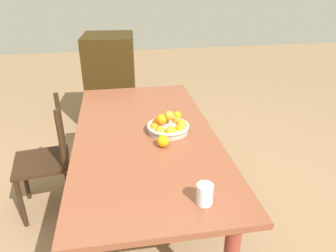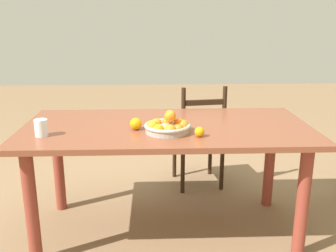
% 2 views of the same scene
% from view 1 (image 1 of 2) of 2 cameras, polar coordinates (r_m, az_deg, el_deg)
% --- Properties ---
extents(ground_plane, '(12.00, 12.00, 0.00)m').
position_cam_1_polar(ground_plane, '(2.59, -3.56, -16.63)').
color(ground_plane, '#88694A').
extents(dining_table, '(1.89, 0.93, 0.77)m').
position_cam_1_polar(dining_table, '(2.20, -4.03, -3.77)').
color(dining_table, brown).
rests_on(dining_table, ground).
extents(chair_near_window, '(0.46, 0.46, 0.92)m').
position_cam_1_polar(chair_near_window, '(2.63, -20.78, -5.70)').
color(chair_near_window, black).
rests_on(chair_near_window, ground).
extents(cabinet, '(0.63, 0.60, 1.12)m').
position_cam_1_polar(cabinet, '(3.89, -10.15, 7.70)').
color(cabinet, black).
rests_on(cabinet, ground).
extents(fruit_bowl, '(0.29, 0.29, 0.14)m').
position_cam_1_polar(fruit_bowl, '(2.15, 0.02, -0.05)').
color(fruit_bowl, '#A6A093').
rests_on(fruit_bowl, dining_table).
extents(orange_loose_0, '(0.08, 0.08, 0.08)m').
position_cam_1_polar(orange_loose_0, '(1.96, -0.90, -2.73)').
color(orange_loose_0, orange).
rests_on(orange_loose_0, dining_table).
extents(orange_loose_1, '(0.06, 0.06, 0.06)m').
position_cam_1_polar(orange_loose_1, '(2.33, 1.67, 1.92)').
color(orange_loose_1, orange).
rests_on(orange_loose_1, dining_table).
extents(drinking_glass, '(0.08, 0.08, 0.10)m').
position_cam_1_polar(drinking_glass, '(1.52, 6.61, -12.03)').
color(drinking_glass, silver).
rests_on(drinking_glass, dining_table).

